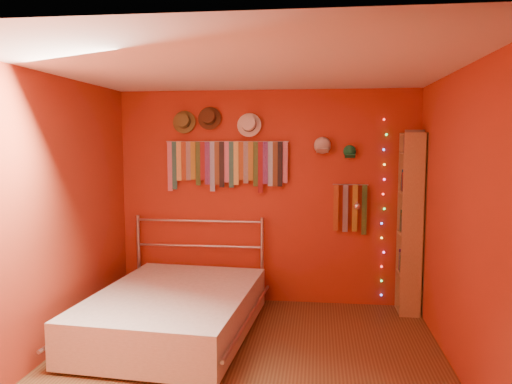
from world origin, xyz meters
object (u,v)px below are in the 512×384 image
at_px(tie_rack, 227,162).
at_px(bookshelf, 414,223).
at_px(bed, 174,311).
at_px(reading_lamp, 357,206).

distance_m(tie_rack, bookshelf, 2.22).
bearing_deg(bookshelf, bed, -158.85).
bearing_deg(tie_rack, reading_lamp, -7.04).
xyz_separation_m(bookshelf, bed, (-2.45, -0.95, -0.78)).
relative_size(reading_lamp, bookshelf, 0.16).
distance_m(tie_rack, bed, 1.83).
relative_size(tie_rack, bookshelf, 0.72).
height_order(reading_lamp, bookshelf, bookshelf).
bearing_deg(reading_lamp, bookshelf, 2.71).
relative_size(bookshelf, bed, 0.92).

